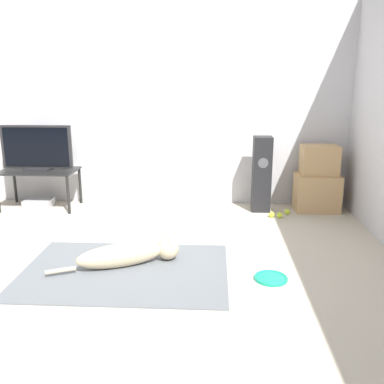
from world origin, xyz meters
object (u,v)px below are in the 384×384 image
object	(u,v)px
frisbee	(271,278)
cardboard_box_upper	(319,160)
tv_stand	(39,175)
game_console	(39,203)
dog	(131,254)
cardboard_box_lower	(317,192)
tennis_ball_loose_on_carpet	(287,212)
tennis_ball_by_boxes	(272,215)
tennis_ball_near_speaker	(280,215)
floor_speaker	(262,174)
tv	(37,148)

from	to	relation	value
frisbee	cardboard_box_upper	bearing A→B (deg)	67.99
tv_stand	game_console	world-z (taller)	tv_stand
dog	cardboard_box_lower	distance (m)	2.63
cardboard_box_upper	tennis_ball_loose_on_carpet	bearing A→B (deg)	-150.08
frisbee	cardboard_box_upper	xyz separation A→B (m)	(0.79, 1.96, 0.61)
tennis_ball_by_boxes	tennis_ball_near_speaker	distance (m)	0.09
game_console	cardboard_box_upper	bearing A→B (deg)	1.31
floor_speaker	game_console	bearing A→B (deg)	-179.86
tv_stand	tennis_ball_loose_on_carpet	size ratio (longest dim) A/B	13.94
tennis_ball_near_speaker	game_console	xyz separation A→B (m)	(-2.98, 0.27, 0.02)
frisbee	floor_speaker	bearing A→B (deg)	86.90
cardboard_box_lower	floor_speaker	bearing A→B (deg)	-175.50
cardboard_box_lower	floor_speaker	size ratio (longest dim) A/B	0.58
cardboard_box_upper	tennis_ball_loose_on_carpet	distance (m)	0.74
tennis_ball_by_boxes	game_console	xyz separation A→B (m)	(-2.89, 0.27, 0.02)
tv_stand	floor_speaker	bearing A→B (deg)	0.69
cardboard_box_upper	tennis_ball_by_boxes	distance (m)	0.90
floor_speaker	tennis_ball_loose_on_carpet	size ratio (longest dim) A/B	13.76
dog	game_console	bearing A→B (deg)	131.77
floor_speaker	tv	distance (m)	2.75
frisbee	tv	world-z (taller)	tv
frisbee	tennis_ball_near_speaker	xyz separation A→B (m)	(0.30, 1.61, 0.02)
tennis_ball_loose_on_carpet	cardboard_box_lower	bearing A→B (deg)	28.23
floor_speaker	game_console	xyz separation A→B (m)	(-2.78, -0.01, -0.40)
dog	floor_speaker	world-z (taller)	floor_speaker
cardboard_box_lower	frisbee	bearing A→B (deg)	-112.04
cardboard_box_upper	tennis_ball_by_boxes	bearing A→B (deg)	-149.40
tv	tennis_ball_near_speaker	size ratio (longest dim) A/B	13.11
cardboard_box_upper	floor_speaker	bearing A→B (deg)	-174.04
tennis_ball_by_boxes	tennis_ball_near_speaker	xyz separation A→B (m)	(0.09, -0.01, 0.00)
tv	tennis_ball_by_boxes	xyz separation A→B (m)	(2.84, -0.24, -0.72)
dog	tv_stand	world-z (taller)	tv_stand
frisbee	tv_stand	world-z (taller)	tv_stand
cardboard_box_upper	tv	size ratio (longest dim) A/B	0.50
cardboard_box_lower	cardboard_box_upper	size ratio (longest dim) A/B	1.22
tennis_ball_near_speaker	floor_speaker	bearing A→B (deg)	125.48
tv_stand	tennis_ball_loose_on_carpet	xyz separation A→B (m)	(3.04, -0.12, -0.39)
tv	dog	bearing A→B (deg)	-48.77
dog	game_console	world-z (taller)	dog
dog	cardboard_box_upper	xyz separation A→B (m)	(1.96, 1.77, 0.51)
floor_speaker	tv_stand	world-z (taller)	floor_speaker
floor_speaker	tv	world-z (taller)	tv
frisbee	tennis_ball_loose_on_carpet	bearing A→B (deg)	76.82
dog	tennis_ball_by_boxes	distance (m)	1.98
tv	tennis_ball_loose_on_carpet	distance (m)	3.12
floor_speaker	tennis_ball_loose_on_carpet	bearing A→B (deg)	-26.16
tennis_ball_near_speaker	tennis_ball_loose_on_carpet	xyz separation A→B (m)	(0.11, 0.13, 0.00)
frisbee	game_console	size ratio (longest dim) A/B	0.82
tv_stand	tennis_ball_loose_on_carpet	distance (m)	3.06
cardboard_box_upper	tv_stand	world-z (taller)	cardboard_box_upper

